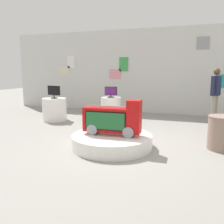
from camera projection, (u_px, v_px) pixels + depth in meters
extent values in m
plane|color=gray|center=(129.00, 146.00, 5.25)|extent=(30.00, 30.00, 0.00)
cube|color=silver|center=(161.00, 71.00, 9.17)|extent=(12.86, 0.10, 3.23)
cube|color=teal|center=(223.00, 81.00, 8.45)|extent=(0.49, 0.02, 0.46)
cube|color=white|center=(71.00, 62.00, 10.29)|extent=(0.34, 0.02, 0.52)
cube|color=gray|center=(203.00, 43.00, 8.47)|extent=(0.43, 0.02, 0.43)
cube|color=green|center=(124.00, 64.00, 9.54)|extent=(0.36, 0.02, 0.55)
cube|color=pink|center=(115.00, 74.00, 9.73)|extent=(0.49, 0.02, 0.39)
cube|color=beige|center=(65.00, 71.00, 10.46)|extent=(0.52, 0.02, 0.37)
cylinder|color=white|center=(112.00, 141.00, 5.16)|extent=(1.72, 1.72, 0.27)
cylinder|color=gray|center=(95.00, 128.00, 5.24)|extent=(0.24, 0.36, 0.23)
cylinder|color=gray|center=(130.00, 131.00, 5.01)|extent=(0.24, 0.36, 0.23)
cube|color=#B70F0F|center=(112.00, 120.00, 5.09)|extent=(1.23, 0.35, 0.51)
cube|color=#B70F0F|center=(134.00, 105.00, 4.89)|extent=(0.28, 0.31, 0.18)
cube|color=black|center=(105.00, 121.00, 4.96)|extent=(0.87, 0.04, 0.39)
cube|color=#1E5B2D|center=(105.00, 121.00, 4.96)|extent=(0.83, 0.05, 0.35)
cube|color=#B2B2B7|center=(112.00, 106.00, 5.04)|extent=(0.98, 0.06, 0.02)
cylinder|color=white|center=(111.00, 108.00, 8.25)|extent=(0.68, 0.68, 0.74)
cylinder|color=black|center=(111.00, 97.00, 8.19)|extent=(0.23, 0.23, 0.02)
cylinder|color=black|center=(111.00, 96.00, 8.18)|extent=(0.04, 0.04, 0.06)
cube|color=black|center=(111.00, 91.00, 8.15)|extent=(0.41, 0.14, 0.28)
cube|color=#561E6B|center=(111.00, 91.00, 8.13)|extent=(0.38, 0.11, 0.26)
cylinder|color=white|center=(55.00, 109.00, 7.97)|extent=(0.78, 0.78, 0.74)
cylinder|color=black|center=(54.00, 98.00, 7.91)|extent=(0.20, 0.20, 0.02)
cylinder|color=black|center=(54.00, 96.00, 7.90)|extent=(0.04, 0.04, 0.08)
cube|color=black|center=(54.00, 90.00, 7.87)|extent=(0.51, 0.12, 0.31)
cube|color=black|center=(54.00, 91.00, 7.85)|extent=(0.46, 0.09, 0.28)
cylinder|color=gray|center=(222.00, 133.00, 4.98)|extent=(0.57, 0.57, 0.71)
cylinder|color=gray|center=(223.00, 116.00, 4.92)|extent=(0.59, 0.59, 0.02)
cylinder|color=gray|center=(213.00, 110.00, 7.45)|extent=(0.12, 0.12, 0.87)
cylinder|color=gray|center=(215.00, 109.00, 7.60)|extent=(0.12, 0.12, 0.87)
cube|color=#1E233F|center=(216.00, 86.00, 7.40)|extent=(0.32, 0.43, 0.60)
sphere|color=brown|center=(217.00, 72.00, 7.33)|extent=(0.20, 0.20, 0.20)
cylinder|color=#1E233F|center=(214.00, 85.00, 7.22)|extent=(0.08, 0.08, 0.54)
cylinder|color=#1E233F|center=(218.00, 84.00, 7.58)|extent=(0.08, 0.08, 0.54)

